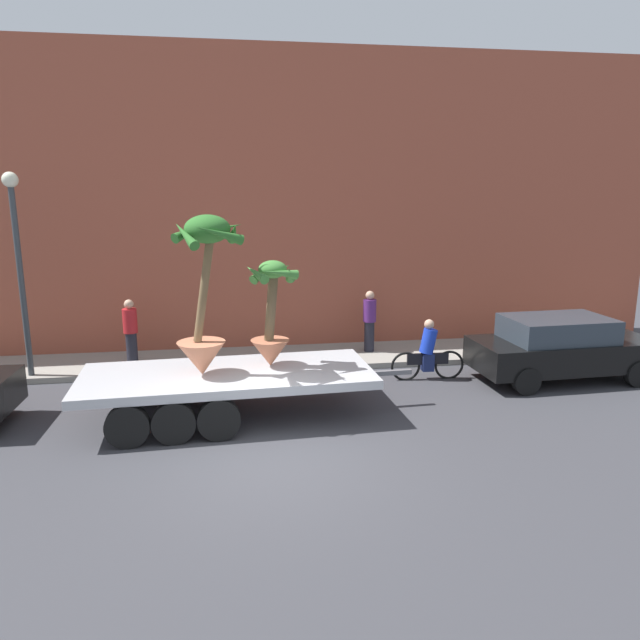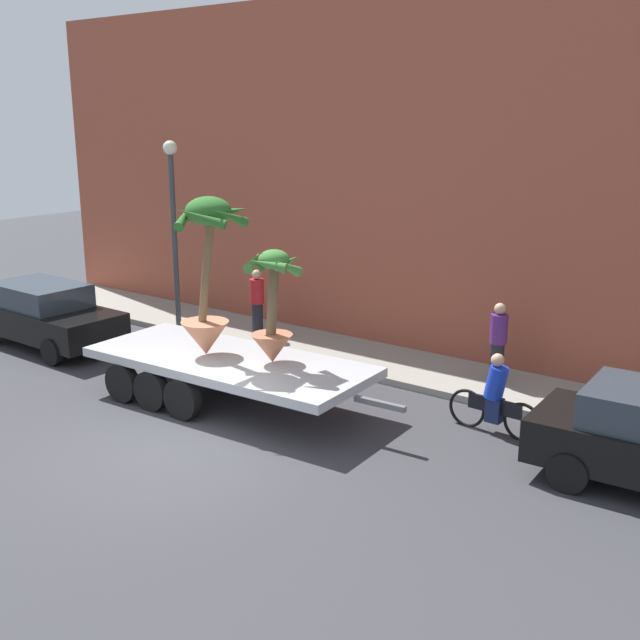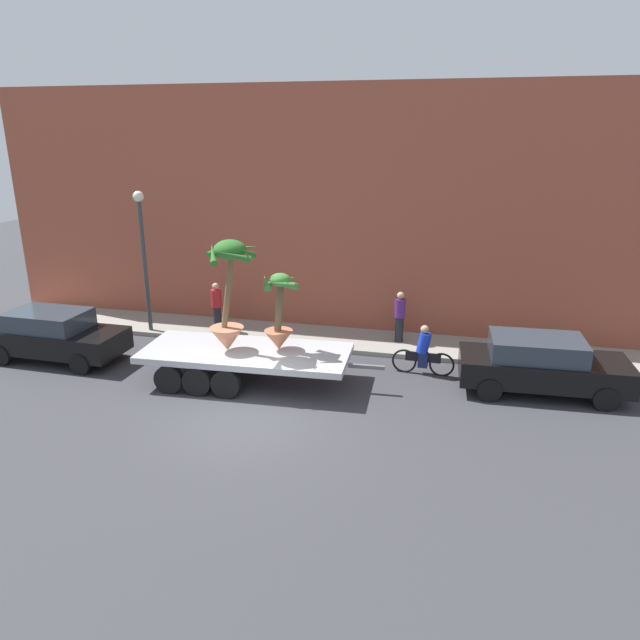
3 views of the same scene
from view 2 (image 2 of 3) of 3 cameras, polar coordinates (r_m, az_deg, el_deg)
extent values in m
plane|color=#38383D|center=(13.67, -10.60, -9.50)|extent=(60.00, 60.00, 0.00)
cube|color=gray|center=(18.02, 3.68, -2.91)|extent=(24.00, 2.20, 0.15)
cube|color=#9E4C38|center=(18.66, 6.80, 10.52)|extent=(24.00, 1.20, 8.37)
cube|color=#B7BABF|center=(15.30, -6.77, -3.08)|extent=(5.95, 2.64, 0.18)
cylinder|color=black|center=(17.42, -9.07, -2.59)|extent=(0.81, 0.26, 0.80)
cylinder|color=black|center=(15.97, -14.43, -4.53)|extent=(0.81, 0.26, 0.80)
cylinder|color=black|center=(16.89, -7.02, -3.08)|extent=(0.81, 0.26, 0.80)
cylinder|color=black|center=(15.40, -12.38, -5.14)|extent=(0.81, 0.26, 0.80)
cylinder|color=black|center=(16.39, -4.85, -3.58)|extent=(0.81, 0.26, 0.80)
cylinder|color=black|center=(14.85, -10.17, -5.79)|extent=(0.81, 0.26, 0.80)
cube|color=slate|center=(13.49, 4.45, -6.22)|extent=(1.00, 0.15, 0.10)
cone|color=#B26647|center=(14.82, -3.57, -2.10)|extent=(0.81, 0.81, 0.56)
cylinder|color=brown|center=(14.53, -3.52, 1.69)|extent=(0.33, 0.20, 1.48)
ellipsoid|color=#428438|center=(14.35, -3.45, 4.53)|extent=(0.58, 0.58, 0.36)
cone|color=#428438|center=(14.12, -2.53, 4.00)|extent=(0.31, 0.72, 0.47)
cone|color=#428438|center=(14.56, -2.39, 4.34)|extent=(0.71, 0.36, 0.46)
cone|color=#428438|center=(14.65, -3.61, 4.39)|extent=(0.56, 0.59, 0.44)
cone|color=#428438|center=(14.46, -4.94, 4.40)|extent=(0.52, 0.81, 0.37)
cone|color=#428438|center=(14.02, -3.93, 4.13)|extent=(0.77, 0.45, 0.32)
cone|color=#C17251|center=(15.41, -8.49, -1.33)|extent=(0.95, 0.95, 0.68)
cylinder|color=brown|center=(15.00, -8.42, 3.87)|extent=(0.51, 0.16, 2.19)
ellipsoid|color=#2D6B28|center=(14.76, -8.29, 8.02)|extent=(0.87, 0.87, 0.55)
cone|color=#2D6B28|center=(14.45, -6.78, 7.65)|extent=(0.27, 1.01, 0.52)
cone|color=#2D6B28|center=(15.01, -6.48, 8.04)|extent=(1.07, 0.53, 0.40)
cone|color=#2D6B28|center=(15.20, -8.43, 8.00)|extent=(0.73, 0.82, 0.43)
cone|color=#2D6B28|center=(14.91, -9.95, 7.70)|extent=(0.59, 0.90, 0.55)
cone|color=#2D6B28|center=(14.31, -8.85, 7.54)|extent=(0.96, 0.63, 0.47)
torus|color=black|center=(14.16, 14.80, -7.37)|extent=(0.74, 0.09, 0.74)
torus|color=black|center=(14.60, 10.85, -6.44)|extent=(0.74, 0.09, 0.74)
cube|color=black|center=(14.31, 12.83, -6.23)|extent=(1.04, 0.10, 0.28)
cylinder|color=#1938C6|center=(14.15, 12.94, -4.54)|extent=(0.45, 0.36, 0.65)
sphere|color=tan|center=(14.02, 13.04, -2.92)|extent=(0.24, 0.24, 0.24)
cube|color=navy|center=(14.34, 12.81, -6.53)|extent=(0.29, 0.25, 0.44)
cylinder|color=black|center=(14.05, 19.89, -8.07)|extent=(0.65, 0.23, 0.64)
cylinder|color=black|center=(12.55, 17.91, -10.71)|extent=(0.65, 0.23, 0.64)
cube|color=black|center=(20.21, -19.58, -0.03)|extent=(4.31, 1.82, 0.70)
cube|color=#2D3842|center=(20.24, -20.07, 1.79)|extent=(2.38, 1.61, 0.56)
cylinder|color=black|center=(19.63, -15.27, -1.17)|extent=(0.64, 0.21, 0.64)
cylinder|color=black|center=(18.74, -19.25, -2.25)|extent=(0.64, 0.21, 0.64)
cylinder|color=black|center=(21.86, -19.71, 0.10)|extent=(0.64, 0.21, 0.64)
cylinder|color=black|center=(16.56, 12.98, -3.09)|extent=(0.28, 0.28, 0.85)
cylinder|color=#51236B|center=(16.35, 13.13, -0.65)|extent=(0.36, 0.36, 0.62)
sphere|color=tan|center=(16.24, 13.22, 0.82)|extent=(0.24, 0.24, 0.24)
cylinder|color=black|center=(19.57, -4.66, 0.05)|extent=(0.28, 0.28, 0.85)
cylinder|color=red|center=(19.39, -4.71, 2.14)|extent=(0.36, 0.36, 0.62)
sphere|color=tan|center=(19.30, -4.73, 3.39)|extent=(0.24, 0.24, 0.24)
cylinder|color=#383D42|center=(20.39, -10.73, 5.69)|extent=(0.14, 0.14, 4.50)
sphere|color=#EAEACC|center=(20.15, -11.06, 12.43)|extent=(0.36, 0.36, 0.36)
camera|label=1|loc=(10.04, -59.21, 1.85)|focal=33.21mm
camera|label=3|loc=(6.02, -98.33, 10.55)|focal=32.77mm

